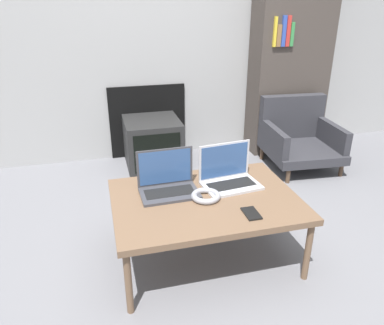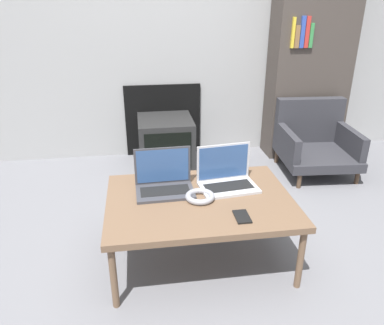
{
  "view_description": "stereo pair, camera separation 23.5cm",
  "coord_description": "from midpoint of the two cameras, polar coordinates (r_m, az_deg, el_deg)",
  "views": [
    {
      "loc": [
        -0.55,
        -1.54,
        1.45
      ],
      "look_at": [
        0.0,
        0.54,
        0.49
      ],
      "focal_mm": 35.0,
      "sensor_mm": 36.0,
      "label": 1
    },
    {
      "loc": [
        -0.32,
        -1.59,
        1.45
      ],
      "look_at": [
        0.0,
        0.54,
        0.49
      ],
      "focal_mm": 35.0,
      "sensor_mm": 36.0,
      "label": 2
    }
  ],
  "objects": [
    {
      "name": "ground_plane",
      "position": [
        2.18,
        5.45,
        -17.93
      ],
      "size": [
        14.0,
        14.0,
        0.0
      ],
      "primitive_type": "plane",
      "color": "slate"
    },
    {
      "name": "headphones",
      "position": [
        2.12,
        4.55,
        -5.26
      ],
      "size": [
        0.17,
        0.17,
        0.03
      ],
      "color": "gray",
      "rests_on": "table"
    },
    {
      "name": "laptop_right",
      "position": [
        2.26,
        8.26,
        -2.29
      ],
      "size": [
        0.36,
        0.25,
        0.24
      ],
      "rotation": [
        0.0,
        0.0,
        0.12
      ],
      "color": "#B2B2B7",
      "rests_on": "table"
    },
    {
      "name": "wall_back",
      "position": [
        3.56,
        -1.59,
        21.34
      ],
      "size": [
        7.0,
        0.08,
        2.6
      ],
      "color": "#999999",
      "rests_on": "ground_plane"
    },
    {
      "name": "tv",
      "position": [
        3.47,
        -2.09,
        3.16
      ],
      "size": [
        0.49,
        0.52,
        0.44
      ],
      "color": "black",
      "rests_on": "ground_plane"
    },
    {
      "name": "phone",
      "position": [
        1.99,
        11.05,
        -8.19
      ],
      "size": [
        0.08,
        0.13,
        0.01
      ],
      "color": "black",
      "rests_on": "table"
    },
    {
      "name": "armchair",
      "position": [
        3.56,
        19.9,
        3.26
      ],
      "size": [
        0.66,
        0.67,
        0.61
      ],
      "rotation": [
        0.0,
        0.0,
        -0.07
      ],
      "color": "#2D2D33",
      "rests_on": "ground_plane"
    },
    {
      "name": "laptop_left",
      "position": [
        2.19,
        -1.21,
        -2.95
      ],
      "size": [
        0.34,
        0.23,
        0.24
      ],
      "rotation": [
        0.0,
        0.0,
        0.02
      ],
      "color": "#38383D",
      "rests_on": "table"
    },
    {
      "name": "table",
      "position": [
        2.15,
        4.34,
        -6.27
      ],
      "size": [
        1.05,
        0.75,
        0.4
      ],
      "color": "brown",
      "rests_on": "ground_plane"
    },
    {
      "name": "bookshelf",
      "position": [
        3.78,
        19.43,
        15.05
      ],
      "size": [
        0.73,
        0.32,
        1.89
      ],
      "color": "#3F3833",
      "rests_on": "ground_plane"
    }
  ]
}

